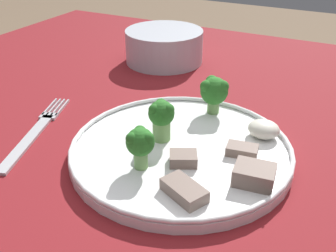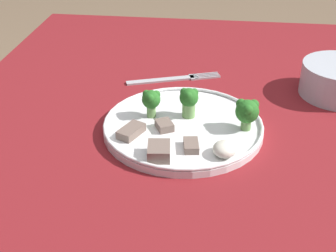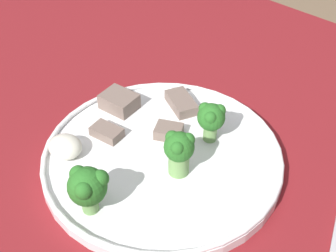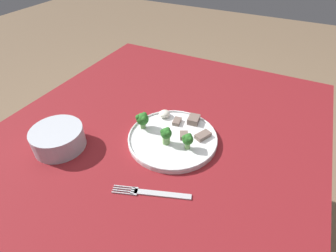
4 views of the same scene
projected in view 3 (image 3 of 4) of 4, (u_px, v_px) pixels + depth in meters
table at (135, 245)px, 0.56m from camera, size 1.19×0.99×0.71m
dinner_plate at (162, 157)px, 0.53m from camera, size 0.27×0.27×0.02m
broccoli_floret_near_rim_left at (179, 150)px, 0.49m from camera, size 0.03×0.03×0.05m
broccoli_floret_center_left at (87, 186)px, 0.45m from camera, size 0.04×0.04×0.05m
broccoli_floret_back_left at (211, 118)px, 0.53m from camera, size 0.03×0.03×0.05m
meat_slice_front_slice at (169, 131)px, 0.55m from camera, size 0.04×0.04×0.01m
meat_slice_middle_slice at (107, 132)px, 0.55m from camera, size 0.04×0.03×0.01m
meat_slice_rear_slice at (119, 101)px, 0.59m from camera, size 0.05×0.04×0.02m
meat_slice_edge_slice at (181, 103)px, 0.59m from camera, size 0.06×0.04×0.01m
sauce_dollop at (65, 147)px, 0.52m from camera, size 0.04×0.04×0.02m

